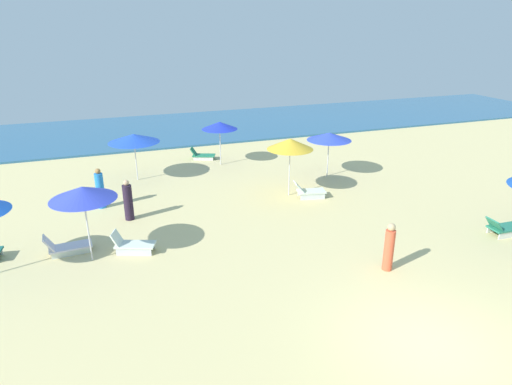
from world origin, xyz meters
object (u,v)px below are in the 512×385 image
at_px(lounge_chair_7_0, 309,191).
at_px(beachgoer_1, 100,190).
at_px(umbrella_3, 83,193).
at_px(lounge_chair_3_1, 67,247).
at_px(lounge_chair_3_0, 132,245).
at_px(umbrella_7, 290,144).
at_px(umbrella_1, 134,138).
at_px(lounge_chair_4_1, 505,228).
at_px(beachgoer_2, 389,248).
at_px(umbrella_6, 220,126).
at_px(lounge_chair_6_0, 202,155).
at_px(beachgoer_0, 128,201).
at_px(umbrella_5, 329,136).

xyz_separation_m(lounge_chair_7_0, beachgoer_1, (-8.55, 1.87, 0.50)).
relative_size(umbrella_3, lounge_chair_3_1, 1.68).
distance_m(lounge_chair_3_0, umbrella_7, 7.94).
distance_m(umbrella_3, lounge_chair_7_0, 9.62).
xyz_separation_m(umbrella_1, lounge_chair_4_1, (11.85, -10.59, -1.80)).
height_order(umbrella_1, umbrella_7, umbrella_7).
bearing_deg(umbrella_1, beachgoer_2, -60.31).
bearing_deg(umbrella_3, umbrella_6, 52.05).
height_order(lounge_chair_6_0, beachgoer_0, beachgoer_0).
distance_m(beachgoer_0, beachgoer_1, 1.87).
height_order(lounge_chair_3_0, beachgoer_1, beachgoer_1).
bearing_deg(lounge_chair_7_0, beachgoer_1, 89.31).
distance_m(lounge_chair_7_0, beachgoer_0, 7.60).
xyz_separation_m(umbrella_3, beachgoer_1, (0.47, 4.50, -1.54)).
distance_m(lounge_chair_3_1, lounge_chair_6_0, 11.33).
xyz_separation_m(lounge_chair_3_0, umbrella_5, (9.87, 4.85, 1.73)).
xyz_separation_m(lounge_chair_4_1, umbrella_6, (-7.38, 11.65, 1.85)).
xyz_separation_m(lounge_chair_3_0, umbrella_7, (7.02, 3.07, 2.06)).
bearing_deg(lounge_chair_6_0, umbrella_5, -111.85).
bearing_deg(lounge_chair_7_0, lounge_chair_6_0, 34.47).
bearing_deg(lounge_chair_6_0, lounge_chair_3_1, 164.98).
distance_m(lounge_chair_3_0, lounge_chair_7_0, 8.13).
bearing_deg(lounge_chair_3_1, umbrella_3, -139.25).
bearing_deg(umbrella_3, lounge_chair_4_1, -12.27).
bearing_deg(lounge_chair_6_0, umbrella_7, -139.18).
bearing_deg(lounge_chair_4_1, beachgoer_2, 99.30).
bearing_deg(beachgoer_2, umbrella_3, -44.81).
distance_m(lounge_chair_3_0, beachgoer_0, 2.82).
distance_m(lounge_chair_3_1, umbrella_5, 12.78).
bearing_deg(lounge_chair_4_1, lounge_chair_7_0, 44.11).
height_order(beachgoer_1, beachgoer_2, beachgoer_1).
relative_size(umbrella_7, beachgoer_1, 1.52).
bearing_deg(lounge_chair_6_0, umbrella_3, 170.34).
bearing_deg(umbrella_3, umbrella_5, 23.98).
xyz_separation_m(umbrella_5, beachgoer_2, (-2.53, -8.68, -1.25)).
distance_m(umbrella_3, lounge_chair_4_1, 14.55).
bearing_deg(beachgoer_1, beachgoer_2, -41.21).
bearing_deg(beachgoer_0, umbrella_1, 170.48).
xyz_separation_m(umbrella_3, umbrella_7, (8.32, 3.18, 0.01)).
height_order(lounge_chair_3_0, lounge_chair_6_0, lounge_chair_3_0).
bearing_deg(umbrella_7, lounge_chair_6_0, 109.30).
bearing_deg(lounge_chair_7_0, beachgoer_0, 99.63).
bearing_deg(lounge_chair_4_1, umbrella_6, 34.88).
height_order(umbrella_1, umbrella_3, umbrella_3).
bearing_deg(lounge_chair_6_0, beachgoer_1, 155.86).
height_order(umbrella_3, lounge_chair_6_0, umbrella_3).
bearing_deg(beachgoer_1, beachgoer_0, -54.86).
bearing_deg(umbrella_1, umbrella_6, 13.25).
relative_size(umbrella_3, lounge_chair_7_0, 1.74).
relative_size(lounge_chair_3_0, umbrella_6, 0.64).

